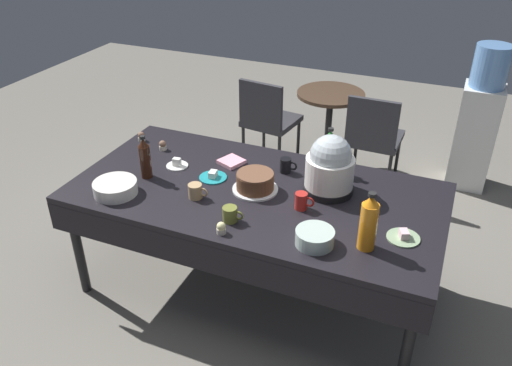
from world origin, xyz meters
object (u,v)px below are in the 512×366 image
slow_cooker (330,167)px  cupcake_cocoa (141,137)px  cupcake_rose (221,228)px  soda_bottle_orange_juice (369,223)px  coffee_mug_black (286,165)px  dessert_plate_teal (213,176)px  potluck_table (256,199)px  maroon_chair_left (268,117)px  glass_salad_bowl (315,237)px  dessert_plate_white (177,164)px  water_cooler (478,122)px  round_cafe_table (329,116)px  cupcake_lemon (163,146)px  soda_bottle_lime_soda (329,151)px  coffee_mug_tan (196,191)px  coffee_mug_olive (230,214)px  ceramic_snack_bowl (115,188)px  maroon_chair_right (373,135)px  frosted_layer_cake (255,182)px  dessert_plate_sage (403,237)px  soda_bottle_cola (145,158)px  coffee_mug_red (302,201)px

slow_cooker → cupcake_cocoa: 1.42m
slow_cooker → cupcake_rose: (-0.40, -0.63, -0.13)m
soda_bottle_orange_juice → coffee_mug_black: size_ratio=2.85×
dessert_plate_teal → slow_cooker: bearing=10.3°
potluck_table → maroon_chair_left: size_ratio=2.59×
glass_salad_bowl → soda_bottle_orange_juice: size_ratio=0.62×
dessert_plate_white → water_cooler: (1.77, 1.89, -0.17)m
dessert_plate_white → water_cooler: 2.60m
potluck_table → cupcake_rose: cupcake_rose is taller
soda_bottle_orange_juice → round_cafe_table: 2.29m
cupcake_lemon → soda_bottle_lime_soda: soda_bottle_lime_soda is taller
maroon_chair_left → soda_bottle_lime_soda: bearing=-53.5°
cupcake_lemon → coffee_mug_tan: size_ratio=0.56×
glass_salad_bowl → coffee_mug_olive: (-0.48, 0.02, 0.00)m
glass_salad_bowl → ceramic_snack_bowl: 1.23m
coffee_mug_olive → dessert_plate_teal: bearing=128.3°
maroon_chair_right → soda_bottle_orange_juice: bearing=-80.3°
ceramic_snack_bowl → maroon_chair_left: (0.19, 1.95, -0.30)m
coffee_mug_tan → coffee_mug_olive: size_ratio=1.01×
soda_bottle_orange_juice → coffee_mug_black: bearing=137.9°
cupcake_rose → dessert_plate_white: bearing=136.9°
frosted_layer_cake → soda_bottle_lime_soda: soda_bottle_lime_soda is taller
dessert_plate_sage → cupcake_lemon: bearing=167.0°
frosted_layer_cake → round_cafe_table: (-0.04, 1.83, -0.31)m
cupcake_lemon → round_cafe_table: 1.77m
coffee_mug_tan → water_cooler: (1.48, 2.18, -0.20)m
potluck_table → dessert_plate_sage: (0.89, -0.14, 0.07)m
dessert_plate_teal → coffee_mug_tan: (0.01, -0.24, 0.03)m
coffee_mug_olive → round_cafe_table: (-0.05, 2.17, -0.29)m
frosted_layer_cake → coffee_mug_tan: 0.35m
soda_bottle_cola → water_cooler: size_ratio=0.23×
soda_bottle_orange_juice → coffee_mug_black: 0.86m
frosted_layer_cake → potluck_table: bearing=30.2°
cupcake_rose → coffee_mug_tan: size_ratio=0.56×
cupcake_lemon → maroon_chair_right: 1.83m
dessert_plate_sage → water_cooler: water_cooler is taller
soda_bottle_orange_juice → maroon_chair_left: (-1.28, 1.90, -0.41)m
coffee_mug_olive → maroon_chair_right: maroon_chair_right is taller
cupcake_lemon → potluck_table: bearing=-17.1°
dessert_plate_white → round_cafe_table: (0.53, 1.75, -0.27)m
potluck_table → maroon_chair_right: (0.40, 1.60, -0.20)m
cupcake_cocoa → cupcake_rose: 1.27m
dessert_plate_white → maroon_chair_right: 1.83m
coffee_mug_tan → slow_cooker: bearing=28.2°
soda_bottle_cola → frosted_layer_cake: bearing=9.2°
potluck_table → soda_bottle_lime_soda: soda_bottle_lime_soda is taller
soda_bottle_cola → dessert_plate_sage: bearing=-1.1°
dessert_plate_white → coffee_mug_tan: coffee_mug_tan is taller
cupcake_lemon → coffee_mug_red: size_ratio=0.60×
soda_bottle_lime_soda → coffee_mug_olive: soda_bottle_lime_soda is taller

